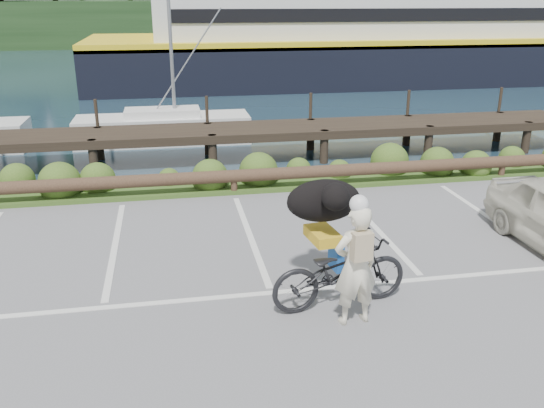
{
  "coord_description": "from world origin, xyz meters",
  "views": [
    {
      "loc": [
        -1.46,
        -8.44,
        4.46
      ],
      "look_at": [
        0.22,
        0.73,
        1.1
      ],
      "focal_mm": 38.0,
      "sensor_mm": 36.0,
      "label": 1
    }
  ],
  "objects": [
    {
      "name": "bicycle",
      "position": [
        0.95,
        -0.96,
        0.57
      ],
      "size": [
        2.24,
        1.03,
        1.13
      ],
      "primitive_type": "imported",
      "rotation": [
        0.0,
        0.0,
        1.71
      ],
      "color": "black",
      "rests_on": "ground"
    },
    {
      "name": "log_rail",
      "position": [
        0.0,
        4.6,
        0.0
      ],
      "size": [
        32.0,
        0.3,
        0.6
      ],
      "primitive_type": null,
      "color": "#443021",
      "rests_on": "ground"
    },
    {
      "name": "ground",
      "position": [
        0.0,
        0.0,
        0.0
      ],
      "size": [
        72.0,
        72.0,
        0.0
      ],
      "primitive_type": "plane",
      "color": "slate"
    },
    {
      "name": "dog",
      "position": [
        0.85,
        -0.27,
        1.47
      ],
      "size": [
        0.73,
        1.25,
        0.68
      ],
      "primitive_type": "ellipsoid",
      "rotation": [
        0.0,
        0.0,
        1.71
      ],
      "color": "black",
      "rests_on": "bicycle"
    },
    {
      "name": "vegetation_strip",
      "position": [
        0.0,
        5.3,
        0.05
      ],
      "size": [
        34.0,
        1.6,
        0.1
      ],
      "primitive_type": "cube",
      "color": "#3D5B21",
      "rests_on": "ground"
    },
    {
      "name": "cyclist",
      "position": [
        1.01,
        -1.46,
        0.9
      ],
      "size": [
        0.71,
        0.52,
        1.8
      ],
      "primitive_type": "imported",
      "rotation": [
        0.0,
        0.0,
        3.28
      ],
      "color": "#EFE8CB",
      "rests_on": "ground"
    },
    {
      "name": "harbor_backdrop",
      "position": [
        0.39,
        78.52,
        -0.0
      ],
      "size": [
        170.0,
        160.0,
        30.0
      ],
      "color": "#182C39",
      "rests_on": "ground"
    }
  ]
}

